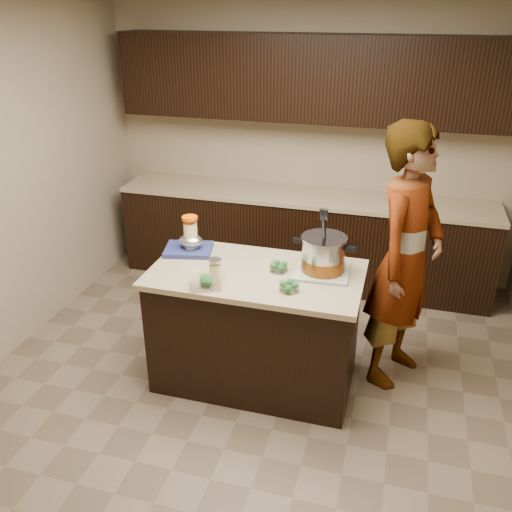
# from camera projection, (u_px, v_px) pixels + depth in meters

# --- Properties ---
(ground_plane) EXTENTS (4.00, 4.00, 0.00)m
(ground_plane) POSITION_uv_depth(u_px,v_px,m) (256.00, 377.00, 4.10)
(ground_plane) COLOR brown
(ground_plane) RESTS_ON ground
(room_shell) EXTENTS (4.04, 4.04, 2.72)m
(room_shell) POSITION_uv_depth(u_px,v_px,m) (256.00, 155.00, 3.36)
(room_shell) COLOR tan
(room_shell) RESTS_ON ground
(back_cabinets) EXTENTS (3.60, 0.63, 2.33)m
(back_cabinets) POSITION_uv_depth(u_px,v_px,m) (305.00, 189.00, 5.21)
(back_cabinets) COLOR black
(back_cabinets) RESTS_ON ground
(island) EXTENTS (1.46, 0.81, 0.90)m
(island) POSITION_uv_depth(u_px,v_px,m) (256.00, 327.00, 3.91)
(island) COLOR black
(island) RESTS_ON ground
(dish_towel) EXTENTS (0.38, 0.38, 0.02)m
(dish_towel) POSITION_uv_depth(u_px,v_px,m) (322.00, 271.00, 3.70)
(dish_towel) COLOR #547D5A
(dish_towel) RESTS_ON island
(stock_pot) EXTENTS (0.44, 0.34, 0.44)m
(stock_pot) POSITION_uv_depth(u_px,v_px,m) (323.00, 256.00, 3.65)
(stock_pot) COLOR #B7B7BC
(stock_pot) RESTS_ON dish_towel
(lemonade_pitcher) EXTENTS (0.15, 0.15, 0.27)m
(lemonade_pitcher) POSITION_uv_depth(u_px,v_px,m) (191.00, 236.00, 3.96)
(lemonade_pitcher) COLOR #F9E498
(lemonade_pitcher) RESTS_ON island
(mason_jar) EXTENTS (0.10, 0.10, 0.15)m
(mason_jar) POSITION_uv_depth(u_px,v_px,m) (215.00, 269.00, 3.60)
(mason_jar) COLOR #F9E498
(mason_jar) RESTS_ON island
(broccoli_tub_left) EXTENTS (0.16, 0.16, 0.06)m
(broccoli_tub_left) POSITION_uv_depth(u_px,v_px,m) (279.00, 267.00, 3.72)
(broccoli_tub_left) COLOR silver
(broccoli_tub_left) RESTS_ON island
(broccoli_tub_right) EXTENTS (0.16, 0.16, 0.06)m
(broccoli_tub_right) POSITION_uv_depth(u_px,v_px,m) (289.00, 287.00, 3.46)
(broccoli_tub_right) COLOR silver
(broccoli_tub_right) RESTS_ON island
(broccoli_tub_rect) EXTENTS (0.24, 0.22, 0.07)m
(broccoli_tub_rect) POSITION_uv_depth(u_px,v_px,m) (205.00, 283.00, 3.50)
(broccoli_tub_rect) COLOR silver
(broccoli_tub_rect) RESTS_ON island
(blue_tray) EXTENTS (0.39, 0.34, 0.13)m
(blue_tray) POSITION_uv_depth(u_px,v_px,m) (190.00, 246.00, 3.99)
(blue_tray) COLOR navy
(blue_tray) RESTS_ON island
(person) EXTENTS (0.70, 0.82, 1.91)m
(person) POSITION_uv_depth(u_px,v_px,m) (406.00, 259.00, 3.77)
(person) COLOR gray
(person) RESTS_ON ground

